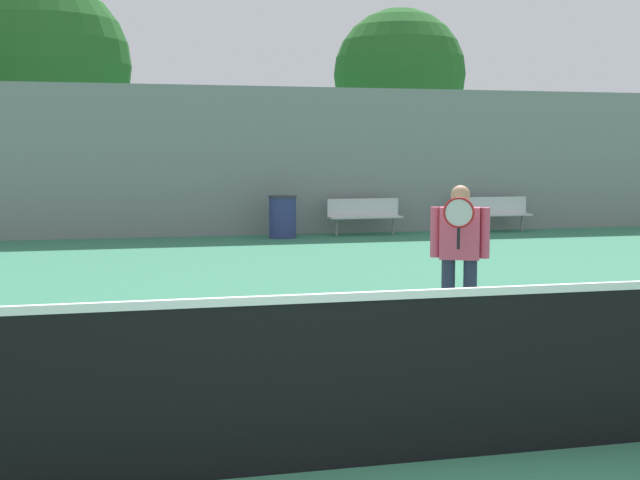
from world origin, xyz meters
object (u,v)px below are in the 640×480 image
object	(u,v)px
bench_by_gate	(493,211)
tree_green_tall	(44,65)
tennis_player	(460,250)
tennis_net	(322,381)
tree_dark_dense	(400,76)
bench_courtside_near	(364,213)
trash_bin	(283,217)

from	to	relation	value
bench_by_gate	tree_green_tall	distance (m)	13.37
tennis_player	tree_green_tall	bearing A→B (deg)	130.94
tennis_net	bench_by_gate	xyz separation A→B (m)	(7.93, 14.56, -0.03)
tennis_player	tree_dark_dense	world-z (taller)	tree_dark_dense
bench_courtside_near	trash_bin	distance (m)	1.99
tennis_player	bench_courtside_near	size ratio (longest dim) A/B	0.91
bench_by_gate	bench_courtside_near	bearing A→B (deg)	-180.00
tennis_net	tree_dark_dense	size ratio (longest dim) A/B	1.82
tennis_player	bench_courtside_near	bearing A→B (deg)	103.83
bench_courtside_near	tree_green_tall	xyz separation A→B (m)	(-7.29, 7.30, 3.86)
tree_green_tall	bench_courtside_near	bearing A→B (deg)	-45.00
tennis_net	tree_green_tall	size ratio (longest dim) A/B	1.71
bench_by_gate	trash_bin	xyz separation A→B (m)	(-5.19, -0.29, -0.03)
trash_bin	tennis_player	bearing A→B (deg)	-92.04
tree_green_tall	trash_bin	bearing A→B (deg)	-54.93
tennis_net	tree_dark_dense	distance (m)	23.81
tennis_net	trash_bin	xyz separation A→B (m)	(2.74, 14.27, -0.07)
bench_courtside_near	tree_dark_dense	size ratio (longest dim) A/B	0.26
bench_courtside_near	tennis_player	bearing A→B (deg)	-102.04
bench_courtside_near	trash_bin	bearing A→B (deg)	-171.77
tennis_net	tree_green_tall	world-z (taller)	tree_green_tall
bench_courtside_near	tree_green_tall	world-z (taller)	tree_green_tall
bench_courtside_near	tree_dark_dense	world-z (taller)	tree_dark_dense
tennis_net	tennis_player	xyz separation A→B (m)	(2.36, 3.51, 0.34)
bench_by_gate	tree_dark_dense	size ratio (longest dim) A/B	0.28
bench_courtside_near	tree_green_tall	bearing A→B (deg)	135.00
bench_courtside_near	tree_green_tall	size ratio (longest dim) A/B	0.25
tennis_net	tennis_player	distance (m)	4.25
tennis_net	bench_by_gate	world-z (taller)	tennis_net
tennis_net	trash_bin	world-z (taller)	tennis_net
bench_courtside_near	bench_by_gate	xyz separation A→B (m)	(3.22, 0.00, 0.00)
tennis_player	tree_green_tall	distance (m)	19.31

